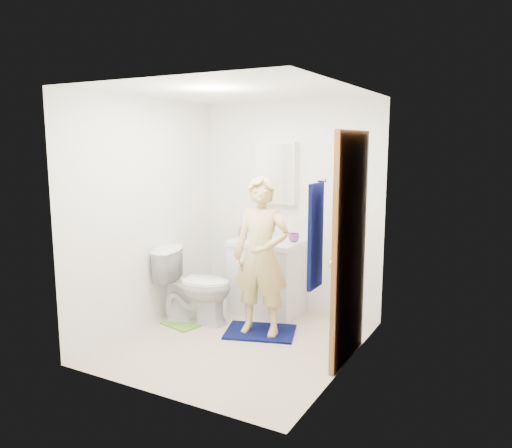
{
  "coord_description": "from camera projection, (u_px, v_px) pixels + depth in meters",
  "views": [
    {
      "loc": [
        2.4,
        -4.01,
        1.95
      ],
      "look_at": [
        0.07,
        0.25,
        1.15
      ],
      "focal_mm": 35.0,
      "sensor_mm": 36.0,
      "label": 1
    }
  ],
  "objects": [
    {
      "name": "mirror_panel",
      "position": [
        274.0,
        173.0,
        5.67
      ],
      "size": [
        0.46,
        0.01,
        0.66
      ],
      "primitive_type": "cube",
      "color": "white",
      "rests_on": "wall_back"
    },
    {
      "name": "bath_mat",
      "position": [
        260.0,
        332.0,
        5.15
      ],
      "size": [
        0.83,
        0.7,
        0.02
      ],
      "primitive_type": "cube",
      "rotation": [
        0.0,
        0.0,
        0.32
      ],
      "color": "#070D45",
      "rests_on": "floor"
    },
    {
      "name": "medicine_cabinet",
      "position": [
        276.0,
        173.0,
        5.72
      ],
      "size": [
        0.5,
        0.12,
        0.7
      ],
      "primitive_type": "cube",
      "color": "white",
      "rests_on": "wall_back"
    },
    {
      "name": "towel_hook",
      "position": [
        322.0,
        181.0,
        3.65
      ],
      "size": [
        0.06,
        0.02,
        0.02
      ],
      "primitive_type": "cylinder",
      "rotation": [
        0.0,
        1.57,
        0.0
      ],
      "color": "silver",
      "rests_on": "wall_right"
    },
    {
      "name": "ceiling",
      "position": [
        236.0,
        91.0,
        4.53
      ],
      "size": [
        2.2,
        2.4,
        0.02
      ],
      "primitive_type": "cube",
      "color": "white",
      "rests_on": "ground"
    },
    {
      "name": "wall_front",
      "position": [
        153.0,
        245.0,
        3.68
      ],
      "size": [
        2.2,
        0.02,
        2.4
      ],
      "primitive_type": "cube",
      "color": "white",
      "rests_on": "ground"
    },
    {
      "name": "vanity_cabinet",
      "position": [
        267.0,
        279.0,
        5.72
      ],
      "size": [
        0.75,
        0.55,
        0.8
      ],
      "primitive_type": "cube",
      "color": "white",
      "rests_on": "floor"
    },
    {
      "name": "wall_left",
      "position": [
        147.0,
        214.0,
        5.26
      ],
      "size": [
        0.02,
        2.4,
        2.4
      ],
      "primitive_type": "cube",
      "color": "white",
      "rests_on": "ground"
    },
    {
      "name": "toilet",
      "position": [
        195.0,
        285.0,
        5.42
      ],
      "size": [
        0.89,
        0.63,
        0.82
      ],
      "primitive_type": "imported",
      "rotation": [
        0.0,
        0.0,
        1.79
      ],
      "color": "white",
      "rests_on": "floor"
    },
    {
      "name": "floor",
      "position": [
        238.0,
        343.0,
        4.93
      ],
      "size": [
        2.2,
        2.4,
        0.02
      ],
      "primitive_type": "cube",
      "color": "beige",
      "rests_on": "ground"
    },
    {
      "name": "man",
      "position": [
        261.0,
        256.0,
        4.98
      ],
      "size": [
        0.63,
        0.45,
        1.6
      ],
      "primitive_type": "imported",
      "rotation": [
        0.0,
        0.0,
        0.13
      ],
      "color": "#D6B978",
      "rests_on": "bath_mat"
    },
    {
      "name": "wall_right",
      "position": [
        350.0,
        232.0,
        4.2
      ],
      "size": [
        0.02,
        2.4,
        2.4
      ],
      "primitive_type": "cube",
      "color": "white",
      "rests_on": "ground"
    },
    {
      "name": "soap_dispenser",
      "position": [
        243.0,
        231.0,
        5.7
      ],
      "size": [
        0.11,
        0.11,
        0.2
      ],
      "primitive_type": "imported",
      "rotation": [
        0.0,
        0.0,
        0.34
      ],
      "color": "#AC505B",
      "rests_on": "countertop"
    },
    {
      "name": "green_rug",
      "position": [
        184.0,
        323.0,
        5.39
      ],
      "size": [
        0.47,
        0.42,
        0.02
      ],
      "primitive_type": "cube",
      "rotation": [
        0.0,
        0.0,
        -0.23
      ],
      "color": "#64A737",
      "rests_on": "floor"
    },
    {
      "name": "sink_basin",
      "position": [
        267.0,
        241.0,
        5.65
      ],
      "size": [
        0.4,
        0.4,
        0.03
      ],
      "primitive_type": "cylinder",
      "color": "white",
      "rests_on": "countertop"
    },
    {
      "name": "wall_back",
      "position": [
        290.0,
        207.0,
        5.78
      ],
      "size": [
        2.2,
        0.02,
        2.4
      ],
      "primitive_type": "cube",
      "color": "white",
      "rests_on": "ground"
    },
    {
      "name": "countertop",
      "position": [
        267.0,
        242.0,
        5.65
      ],
      "size": [
        0.79,
        0.59,
        0.05
      ],
      "primitive_type": "cube",
      "color": "white",
      "rests_on": "vanity_cabinet"
    },
    {
      "name": "faucet",
      "position": [
        274.0,
        233.0,
        5.8
      ],
      "size": [
        0.03,
        0.03,
        0.12
      ],
      "primitive_type": "cylinder",
      "color": "silver",
      "rests_on": "countertop"
    },
    {
      "name": "toothbrush_cup",
      "position": [
        294.0,
        237.0,
        5.56
      ],
      "size": [
        0.15,
        0.15,
        0.1
      ],
      "primitive_type": "imported",
      "rotation": [
        0.0,
        0.0,
        0.27
      ],
      "color": "#7B4293",
      "rests_on": "countertop"
    },
    {
      "name": "towel",
      "position": [
        316.0,
        236.0,
        3.74
      ],
      "size": [
        0.03,
        0.24,
        0.8
      ],
      "primitive_type": "cube",
      "color": "#070D45",
      "rests_on": "wall_right"
    },
    {
      "name": "door_knob",
      "position": [
        332.0,
        264.0,
        4.14
      ],
      "size": [
        0.07,
        0.07,
        0.07
      ],
      "primitive_type": "sphere",
      "color": "gold",
      "rests_on": "door"
    },
    {
      "name": "door",
      "position": [
        350.0,
        248.0,
        4.38
      ],
      "size": [
        0.05,
        0.8,
        2.05
      ],
      "primitive_type": "cube",
      "color": "#9D5F2B",
      "rests_on": "ground"
    }
  ]
}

